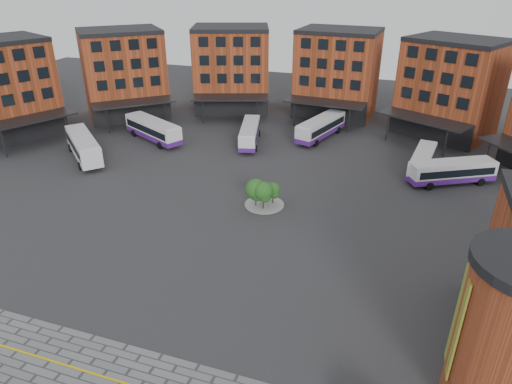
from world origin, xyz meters
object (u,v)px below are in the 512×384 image
(bus_b, at_px, (153,129))
(bus_c, at_px, (250,133))
(bus_d, at_px, (321,127))
(bus_e, at_px, (422,161))
(bus_a, at_px, (83,145))
(bus_f, at_px, (452,172))
(tree_island, at_px, (262,192))

(bus_b, relative_size, bus_c, 1.08)
(bus_d, relative_size, bus_e, 1.16)
(bus_a, height_order, bus_b, bus_a)
(bus_e, xyz_separation_m, bus_f, (3.44, -2.64, 0.13))
(tree_island, xyz_separation_m, bus_f, (19.98, 13.13, -0.24))
(bus_c, bearing_deg, bus_b, 179.22)
(bus_f, bearing_deg, bus_c, -129.79)
(bus_a, distance_m, bus_e, 45.27)
(bus_a, relative_size, bus_c, 0.99)
(bus_a, bearing_deg, bus_f, -39.05)
(bus_c, bearing_deg, bus_e, -20.90)
(tree_island, bearing_deg, bus_b, 145.95)
(bus_f, bearing_deg, bus_a, -109.91)
(bus_d, bearing_deg, bus_e, -12.58)
(tree_island, height_order, bus_e, tree_island)
(bus_a, distance_m, bus_f, 48.15)
(tree_island, relative_size, bus_f, 0.42)
(bus_a, bearing_deg, bus_c, -14.73)
(bus_c, distance_m, bus_d, 11.17)
(tree_island, height_order, bus_d, tree_island)
(bus_e, height_order, bus_f, bus_f)
(bus_d, height_order, bus_e, bus_d)
(bus_c, xyz_separation_m, bus_d, (9.55, 5.79, 0.14))
(tree_island, height_order, bus_a, bus_a)
(bus_a, xyz_separation_m, bus_f, (47.56, 7.51, -0.35))
(tree_island, bearing_deg, bus_f, 33.31)
(bus_b, distance_m, bus_e, 38.77)
(bus_f, bearing_deg, bus_d, -150.18)
(bus_d, relative_size, bus_f, 1.10)
(bus_c, bearing_deg, bus_f, -25.41)
(bus_e, bearing_deg, bus_d, 158.09)
(bus_d, bearing_deg, bus_c, -131.62)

